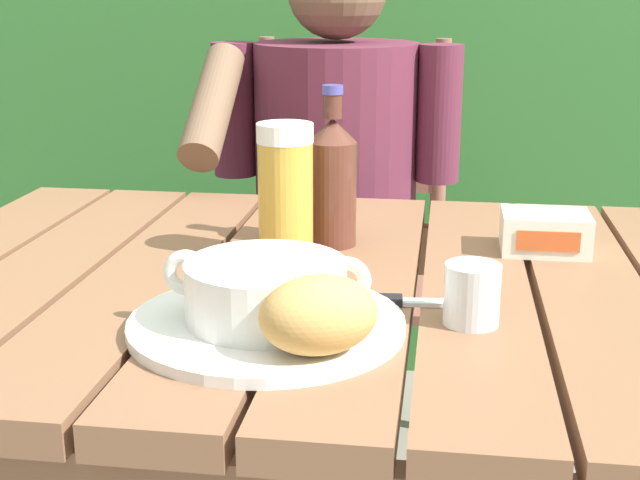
{
  "coord_description": "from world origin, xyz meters",
  "views": [
    {
      "loc": [
        0.09,
        -1.02,
        1.09
      ],
      "look_at": [
        -0.04,
        -0.08,
        0.81
      ],
      "focal_mm": 49.58,
      "sensor_mm": 36.0,
      "label": 1
    }
  ],
  "objects_px": {
    "water_glass_small": "(472,294)",
    "table_knife": "(400,301)",
    "beer_glass": "(286,192)",
    "serving_plate": "(267,324)",
    "soup_bowl": "(266,289)",
    "chair_near_diner": "(344,265)",
    "person_eating": "(332,189)",
    "bread_roll": "(319,315)",
    "butter_tub": "(545,232)",
    "beer_bottle": "(332,180)"
  },
  "relations": [
    {
      "from": "beer_bottle",
      "to": "person_eating",
      "type": "bearing_deg",
      "value": 97.55
    },
    {
      "from": "chair_near_diner",
      "to": "beer_bottle",
      "type": "xyz_separation_m",
      "value": [
        0.06,
        -0.71,
        0.35
      ]
    },
    {
      "from": "beer_bottle",
      "to": "water_glass_small",
      "type": "xyz_separation_m",
      "value": [
        0.18,
        -0.27,
        -0.06
      ]
    },
    {
      "from": "chair_near_diner",
      "to": "person_eating",
      "type": "distance_m",
      "value": 0.3
    },
    {
      "from": "person_eating",
      "to": "water_glass_small",
      "type": "distance_m",
      "value": 0.82
    },
    {
      "from": "person_eating",
      "to": "butter_tub",
      "type": "relative_size",
      "value": 10.3
    },
    {
      "from": "soup_bowl",
      "to": "water_glass_small",
      "type": "xyz_separation_m",
      "value": [
        0.21,
        0.05,
        -0.01
      ]
    },
    {
      "from": "serving_plate",
      "to": "soup_bowl",
      "type": "xyz_separation_m",
      "value": [
        0.0,
        0.0,
        0.04
      ]
    },
    {
      "from": "serving_plate",
      "to": "water_glass_small",
      "type": "bearing_deg",
      "value": 12.68
    },
    {
      "from": "soup_bowl",
      "to": "butter_tub",
      "type": "xyz_separation_m",
      "value": [
        0.31,
        0.33,
        -0.02
      ]
    },
    {
      "from": "chair_near_diner",
      "to": "serving_plate",
      "type": "bearing_deg",
      "value": -87.92
    },
    {
      "from": "soup_bowl",
      "to": "butter_tub",
      "type": "bearing_deg",
      "value": 46.05
    },
    {
      "from": "serving_plate",
      "to": "bread_roll",
      "type": "height_order",
      "value": "bread_roll"
    },
    {
      "from": "chair_near_diner",
      "to": "soup_bowl",
      "type": "distance_m",
      "value": 1.08
    },
    {
      "from": "chair_near_diner",
      "to": "water_glass_small",
      "type": "relative_size",
      "value": 14.73
    },
    {
      "from": "bread_roll",
      "to": "beer_bottle",
      "type": "bearing_deg",
      "value": 95.61
    },
    {
      "from": "water_glass_small",
      "to": "table_knife",
      "type": "bearing_deg",
      "value": 149.7
    },
    {
      "from": "beer_bottle",
      "to": "table_knife",
      "type": "bearing_deg",
      "value": -64.68
    },
    {
      "from": "serving_plate",
      "to": "water_glass_small",
      "type": "distance_m",
      "value": 0.22
    },
    {
      "from": "person_eating",
      "to": "serving_plate",
      "type": "distance_m",
      "value": 0.83
    },
    {
      "from": "beer_bottle",
      "to": "table_knife",
      "type": "height_order",
      "value": "beer_bottle"
    },
    {
      "from": "beer_glass",
      "to": "table_knife",
      "type": "distance_m",
      "value": 0.24
    },
    {
      "from": "serving_plate",
      "to": "soup_bowl",
      "type": "bearing_deg",
      "value": 63.43
    },
    {
      "from": "beer_glass",
      "to": "person_eating",
      "type": "bearing_deg",
      "value": 91.58
    },
    {
      "from": "chair_near_diner",
      "to": "beer_glass",
      "type": "bearing_deg",
      "value": -89.05
    },
    {
      "from": "table_knife",
      "to": "soup_bowl",
      "type": "bearing_deg",
      "value": -145.19
    },
    {
      "from": "serving_plate",
      "to": "table_knife",
      "type": "bearing_deg",
      "value": 34.81
    },
    {
      "from": "butter_tub",
      "to": "table_knife",
      "type": "height_order",
      "value": "butter_tub"
    },
    {
      "from": "beer_bottle",
      "to": "water_glass_small",
      "type": "bearing_deg",
      "value": -55.73
    },
    {
      "from": "serving_plate",
      "to": "table_knife",
      "type": "xyz_separation_m",
      "value": [
        0.13,
        0.09,
        -0.0
      ]
    },
    {
      "from": "soup_bowl",
      "to": "beer_bottle",
      "type": "height_order",
      "value": "beer_bottle"
    },
    {
      "from": "table_knife",
      "to": "serving_plate",
      "type": "bearing_deg",
      "value": -145.19
    },
    {
      "from": "chair_near_diner",
      "to": "beer_bottle",
      "type": "distance_m",
      "value": 0.8
    },
    {
      "from": "serving_plate",
      "to": "soup_bowl",
      "type": "height_order",
      "value": "soup_bowl"
    },
    {
      "from": "serving_plate",
      "to": "water_glass_small",
      "type": "xyz_separation_m",
      "value": [
        0.21,
        0.05,
        0.03
      ]
    },
    {
      "from": "bread_roll",
      "to": "serving_plate",
      "type": "bearing_deg",
      "value": 130.6
    },
    {
      "from": "beer_bottle",
      "to": "water_glass_small",
      "type": "relative_size",
      "value": 3.32
    },
    {
      "from": "serving_plate",
      "to": "butter_tub",
      "type": "xyz_separation_m",
      "value": [
        0.31,
        0.33,
        0.02
      ]
    },
    {
      "from": "bread_roll",
      "to": "beer_glass",
      "type": "bearing_deg",
      "value": 105.56
    },
    {
      "from": "chair_near_diner",
      "to": "person_eating",
      "type": "bearing_deg",
      "value": -90.85
    },
    {
      "from": "serving_plate",
      "to": "soup_bowl",
      "type": "distance_m",
      "value": 0.04
    },
    {
      "from": "chair_near_diner",
      "to": "water_glass_small",
      "type": "bearing_deg",
      "value": -75.82
    },
    {
      "from": "water_glass_small",
      "to": "table_knife",
      "type": "height_order",
      "value": "water_glass_small"
    },
    {
      "from": "soup_bowl",
      "to": "bread_roll",
      "type": "height_order",
      "value": "bread_roll"
    },
    {
      "from": "beer_glass",
      "to": "butter_tub",
      "type": "bearing_deg",
      "value": 12.89
    },
    {
      "from": "soup_bowl",
      "to": "butter_tub",
      "type": "height_order",
      "value": "soup_bowl"
    },
    {
      "from": "chair_near_diner",
      "to": "bread_roll",
      "type": "relative_size",
      "value": 6.83
    },
    {
      "from": "beer_glass",
      "to": "water_glass_small",
      "type": "xyz_separation_m",
      "value": [
        0.24,
        -0.2,
        -0.06
      ]
    },
    {
      "from": "water_glass_small",
      "to": "person_eating",
      "type": "bearing_deg",
      "value": 107.85
    },
    {
      "from": "person_eating",
      "to": "bread_roll",
      "type": "height_order",
      "value": "person_eating"
    }
  ]
}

